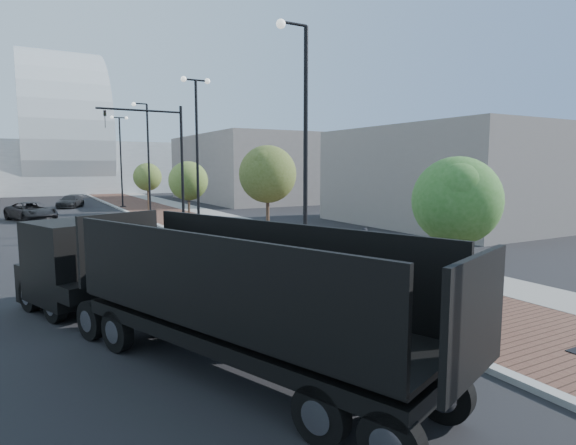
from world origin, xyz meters
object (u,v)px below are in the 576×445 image
dark_car_mid (31,211)px  pedestrian (363,246)px  dump_truck (140,286)px  white_sedan (220,277)px

dark_car_mid → pedestrian: pedestrian is taller
dump_truck → white_sedan: dump_truck is taller
white_sedan → dark_car_mid: size_ratio=0.99×
dark_car_mid → pedestrian: 28.80m
dump_truck → dark_car_mid: bearing=72.7°
dump_truck → pedestrian: bearing=1.7°
pedestrian → dump_truck: bearing=9.6°
white_sedan → pedestrian: size_ratio=3.25×
dump_truck → pedestrian: dump_truck is taller
dump_truck → dark_car_mid: (-1.90, 30.36, -0.57)m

